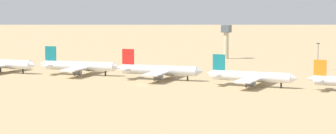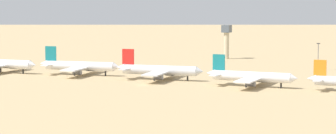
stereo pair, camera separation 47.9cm
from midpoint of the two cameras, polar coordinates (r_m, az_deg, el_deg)
name	(u,v)px [view 1 (the left image)]	position (r m, az deg, el deg)	size (l,w,h in m)	color
ground	(142,85)	(311.26, -2.18, -1.48)	(4000.00, 4000.00, 0.00)	tan
parked_jet_teal_3	(79,66)	(353.00, -7.25, 0.08)	(42.79, 36.60, 14.21)	white
parked_jet_red_4	(159,70)	(329.81, -0.80, -0.26)	(43.13, 36.75, 14.28)	silver
parked_jet_teal_5	(251,77)	(307.11, 6.66, -0.77)	(41.36, 34.82, 13.66)	white
control_tower	(226,38)	(444.75, 4.70, 2.32)	(5.20, 5.20, 21.38)	#C6B793
light_pole_east	(318,54)	(382.92, 12.00, 1.01)	(1.80, 0.50, 14.48)	#59595E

